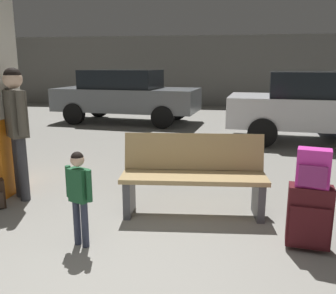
% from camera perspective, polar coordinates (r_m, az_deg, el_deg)
% --- Properties ---
extents(ground_plane, '(18.00, 18.00, 0.10)m').
position_cam_1_polar(ground_plane, '(6.48, 1.51, -2.46)').
color(ground_plane, gray).
extents(garage_back_wall, '(18.00, 0.12, 2.80)m').
position_cam_1_polar(garage_back_wall, '(15.08, 5.91, 11.77)').
color(garage_back_wall, slate).
rests_on(garage_back_wall, ground_plane).
extents(bench, '(1.64, 0.67, 0.89)m').
position_cam_1_polar(bench, '(4.10, 4.01, -4.45)').
color(bench, tan).
rests_on(bench, ground_plane).
extents(suitcase, '(0.40, 0.28, 0.60)m').
position_cam_1_polar(suitcase, '(3.56, 21.28, -10.13)').
color(suitcase, '#471419').
rests_on(suitcase, ground_plane).
extents(backpack_bright, '(0.31, 0.24, 0.34)m').
position_cam_1_polar(backpack_bright, '(3.42, 21.87, -3.14)').
color(backpack_bright, '#D833A5').
rests_on(backpack_bright, suitcase).
extents(child, '(0.29, 0.22, 0.90)m').
position_cam_1_polar(child, '(3.41, -13.81, -6.40)').
color(child, '#33384C').
rests_on(child, ground_plane).
extents(adult, '(0.43, 0.41, 1.62)m').
position_cam_1_polar(adult, '(4.77, -22.71, 3.95)').
color(adult, '#38383D').
rests_on(adult, ground_plane).
extents(parked_car_near, '(4.25, 2.12, 1.51)m').
position_cam_1_polar(parked_car_near, '(8.47, 23.44, 6.00)').
color(parked_car_near, silver).
rests_on(parked_car_near, ground_plane).
extents(parked_car_far, '(4.26, 2.14, 1.51)m').
position_cam_1_polar(parked_car_far, '(10.74, -6.65, 8.18)').
color(parked_car_far, slate).
rests_on(parked_car_far, ground_plane).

